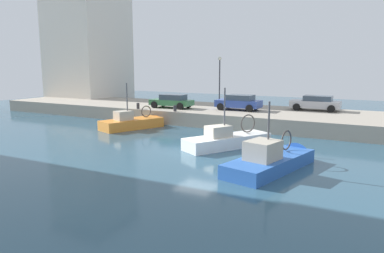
{
  "coord_description": "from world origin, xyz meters",
  "views": [
    {
      "loc": [
        -19.97,
        -10.37,
        5.3
      ],
      "look_at": [
        1.17,
        0.99,
        1.2
      ],
      "focal_mm": 34.2,
      "sensor_mm": 36.0,
      "label": 1
    }
  ],
  "objects_px": {
    "fishing_boat_white": "(231,145)",
    "parked_car_silver": "(316,103)",
    "mooring_bollard_mid": "(175,108)",
    "fishing_boat_orange": "(135,127)",
    "parked_car_green": "(172,101)",
    "mooring_bollard_north": "(138,106)",
    "quay_streetlamp": "(220,73)",
    "fishing_boat_blue": "(274,166)",
    "parked_car_blue": "(239,102)"
  },
  "relations": [
    {
      "from": "fishing_boat_white",
      "to": "parked_car_blue",
      "type": "xyz_separation_m",
      "value": [
        9.24,
        3.07,
        1.81
      ]
    },
    {
      "from": "fishing_boat_white",
      "to": "parked_car_blue",
      "type": "distance_m",
      "value": 9.9
    },
    {
      "from": "fishing_boat_orange",
      "to": "mooring_bollard_mid",
      "type": "xyz_separation_m",
      "value": [
        2.91,
        -2.16,
        1.38
      ]
    },
    {
      "from": "mooring_bollard_north",
      "to": "parked_car_silver",
      "type": "bearing_deg",
      "value": -66.01
    },
    {
      "from": "fishing_boat_white",
      "to": "parked_car_silver",
      "type": "distance_m",
      "value": 12.71
    },
    {
      "from": "mooring_bollard_north",
      "to": "mooring_bollard_mid",
      "type": "bearing_deg",
      "value": -90.0
    },
    {
      "from": "fishing_boat_blue",
      "to": "mooring_bollard_mid",
      "type": "height_order",
      "value": "fishing_boat_blue"
    },
    {
      "from": "parked_car_blue",
      "to": "parked_car_silver",
      "type": "bearing_deg",
      "value": -64.41
    },
    {
      "from": "fishing_boat_orange",
      "to": "parked_car_green",
      "type": "bearing_deg",
      "value": -6.33
    },
    {
      "from": "fishing_boat_orange",
      "to": "mooring_bollard_north",
      "type": "relative_size",
      "value": 11.39
    },
    {
      "from": "fishing_boat_orange",
      "to": "fishing_boat_white",
      "type": "distance_m",
      "value": 10.17
    },
    {
      "from": "fishing_boat_blue",
      "to": "fishing_boat_orange",
      "type": "distance_m",
      "value": 15.03
    },
    {
      "from": "fishing_boat_blue",
      "to": "parked_car_silver",
      "type": "distance_m",
      "value": 15.95
    },
    {
      "from": "mooring_bollard_mid",
      "to": "quay_streetlamp",
      "type": "bearing_deg",
      "value": -16.89
    },
    {
      "from": "fishing_boat_orange",
      "to": "quay_streetlamp",
      "type": "height_order",
      "value": "quay_streetlamp"
    },
    {
      "from": "parked_car_silver",
      "to": "fishing_boat_orange",
      "type": "bearing_deg",
      "value": 126.28
    },
    {
      "from": "fishing_boat_white",
      "to": "mooring_bollard_north",
      "type": "bearing_deg",
      "value": 64.15
    },
    {
      "from": "fishing_boat_orange",
      "to": "fishing_boat_white",
      "type": "height_order",
      "value": "fishing_boat_white"
    },
    {
      "from": "fishing_boat_orange",
      "to": "quay_streetlamp",
      "type": "relative_size",
      "value": 1.3
    },
    {
      "from": "fishing_boat_orange",
      "to": "mooring_bollard_mid",
      "type": "bearing_deg",
      "value": -36.58
    },
    {
      "from": "parked_car_blue",
      "to": "mooring_bollard_mid",
      "type": "xyz_separation_m",
      "value": [
        -3.6,
        4.57,
        -0.44
      ]
    },
    {
      "from": "fishing_boat_blue",
      "to": "mooring_bollard_north",
      "type": "bearing_deg",
      "value": 59.02
    },
    {
      "from": "fishing_boat_orange",
      "to": "parked_car_green",
      "type": "relative_size",
      "value": 1.52
    },
    {
      "from": "parked_car_green",
      "to": "mooring_bollard_north",
      "type": "bearing_deg",
      "value": 131.35
    },
    {
      "from": "fishing_boat_orange",
      "to": "parked_car_silver",
      "type": "distance_m",
      "value": 16.1
    },
    {
      "from": "fishing_boat_blue",
      "to": "quay_streetlamp",
      "type": "height_order",
      "value": "quay_streetlamp"
    },
    {
      "from": "fishing_boat_blue",
      "to": "fishing_boat_orange",
      "type": "xyz_separation_m",
      "value": [
        6.37,
        13.61,
        -0.04
      ]
    },
    {
      "from": "mooring_bollard_mid",
      "to": "parked_car_green",
      "type": "bearing_deg",
      "value": 37.2
    },
    {
      "from": "mooring_bollard_mid",
      "to": "quay_streetlamp",
      "type": "relative_size",
      "value": 0.11
    },
    {
      "from": "parked_car_silver",
      "to": "mooring_bollard_mid",
      "type": "xyz_separation_m",
      "value": [
        -6.56,
        10.73,
        -0.42
      ]
    },
    {
      "from": "fishing_boat_white",
      "to": "mooring_bollard_mid",
      "type": "height_order",
      "value": "fishing_boat_white"
    },
    {
      "from": "fishing_boat_blue",
      "to": "parked_car_blue",
      "type": "relative_size",
      "value": 1.77
    },
    {
      "from": "parked_car_silver",
      "to": "mooring_bollard_mid",
      "type": "relative_size",
      "value": 7.86
    },
    {
      "from": "parked_car_blue",
      "to": "parked_car_green",
      "type": "xyz_separation_m",
      "value": [
        -1.49,
        6.17,
        -0.05
      ]
    },
    {
      "from": "fishing_boat_blue",
      "to": "fishing_boat_white",
      "type": "height_order",
      "value": "fishing_boat_white"
    },
    {
      "from": "mooring_bollard_mid",
      "to": "mooring_bollard_north",
      "type": "distance_m",
      "value": 4.0
    },
    {
      "from": "mooring_bollard_mid",
      "to": "mooring_bollard_north",
      "type": "relative_size",
      "value": 1.0
    },
    {
      "from": "fishing_boat_blue",
      "to": "parked_car_green",
      "type": "distance_m",
      "value": 17.41
    },
    {
      "from": "fishing_boat_blue",
      "to": "fishing_boat_white",
      "type": "bearing_deg",
      "value": 46.36
    },
    {
      "from": "fishing_boat_orange",
      "to": "quay_streetlamp",
      "type": "distance_m",
      "value": 10.36
    },
    {
      "from": "fishing_boat_white",
      "to": "mooring_bollard_north",
      "type": "relative_size",
      "value": 12.2
    },
    {
      "from": "fishing_boat_orange",
      "to": "mooring_bollard_mid",
      "type": "relative_size",
      "value": 11.39
    },
    {
      "from": "fishing_boat_white",
      "to": "parked_car_silver",
      "type": "relative_size",
      "value": 1.55
    },
    {
      "from": "fishing_boat_orange",
      "to": "mooring_bollard_mid",
      "type": "distance_m",
      "value": 3.88
    },
    {
      "from": "parked_car_blue",
      "to": "fishing_boat_blue",
      "type": "bearing_deg",
      "value": -151.86
    },
    {
      "from": "fishing_boat_orange",
      "to": "parked_car_green",
      "type": "height_order",
      "value": "fishing_boat_orange"
    },
    {
      "from": "parked_car_silver",
      "to": "quay_streetlamp",
      "type": "height_order",
      "value": "quay_streetlamp"
    },
    {
      "from": "fishing_boat_blue",
      "to": "parked_car_green",
      "type": "relative_size",
      "value": 1.71
    },
    {
      "from": "quay_streetlamp",
      "to": "fishing_boat_white",
      "type": "bearing_deg",
      "value": -152.32
    },
    {
      "from": "parked_car_green",
      "to": "mooring_bollard_mid",
      "type": "relative_size",
      "value": 7.51
    }
  ]
}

